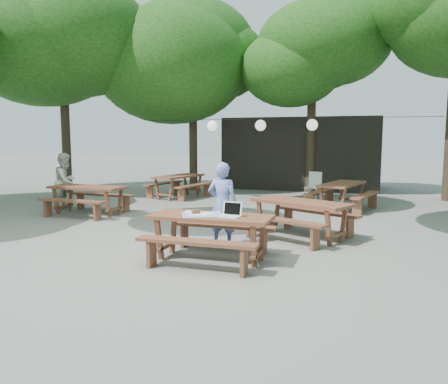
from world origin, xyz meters
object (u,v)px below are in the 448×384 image
at_px(main_picnic_table, 211,237).
at_px(picnic_table_nw, 88,200).
at_px(woman, 223,204).
at_px(second_person, 66,181).
at_px(plastic_chair, 313,192).

bearing_deg(main_picnic_table, picnic_table_nw, 145.96).
distance_m(main_picnic_table, woman, 1.06).
height_order(second_person, plastic_chair, second_person).
bearing_deg(woman, second_person, -24.40).
xyz_separation_m(woman, plastic_chair, (0.86, 6.85, -0.53)).
height_order(woman, second_person, second_person).
xyz_separation_m(woman, second_person, (-5.59, 2.71, 0.01)).
bearing_deg(picnic_table_nw, woman, -23.66).
relative_size(woman, plastic_chair, 1.74).
relative_size(main_picnic_table, picnic_table_nw, 0.99).
distance_m(main_picnic_table, second_person, 6.81).
distance_m(second_person, plastic_chair, 7.68).
height_order(picnic_table_nw, second_person, second_person).
bearing_deg(main_picnic_table, second_person, 147.18).
xyz_separation_m(main_picnic_table, plastic_chair, (0.74, 7.83, -0.13)).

